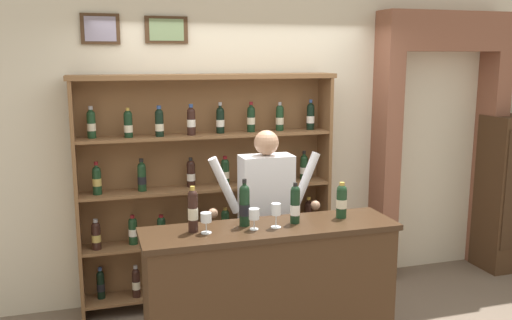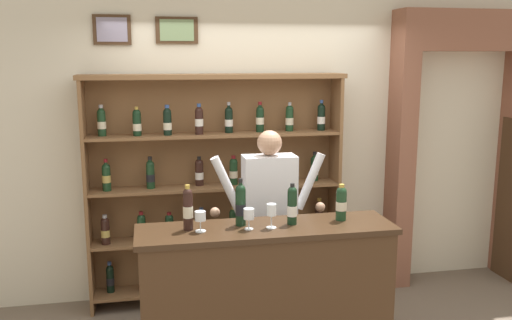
{
  "view_description": "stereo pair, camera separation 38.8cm",
  "coord_description": "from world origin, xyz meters",
  "views": [
    {
      "loc": [
        -1.28,
        -3.52,
        2.2
      ],
      "look_at": [
        -0.12,
        0.32,
        1.45
      ],
      "focal_mm": 38.39,
      "sensor_mm": 36.0,
      "label": 1
    },
    {
      "loc": [
        -0.9,
        -3.61,
        2.2
      ],
      "look_at": [
        -0.12,
        0.32,
        1.45
      ],
      "focal_mm": 38.39,
      "sensor_mm": 36.0,
      "label": 2
    }
  ],
  "objects": [
    {
      "name": "wine_glass_right",
      "position": [
        -0.57,
        -0.02,
        1.13
      ],
      "size": [
        0.07,
        0.07,
        0.14
      ],
      "color": "silver",
      "rests_on": "tasting_counter"
    },
    {
      "name": "shopkeeper",
      "position": [
        0.04,
        0.54,
        1.01
      ],
      "size": [
        0.95,
        0.22,
        1.63
      ],
      "color": "#2D3347",
      "rests_on": "ground"
    },
    {
      "name": "tasting_bottle_vin_santo",
      "position": [
        0.46,
        0.05,
        1.16
      ],
      "size": [
        0.08,
        0.08,
        0.27
      ],
      "color": "#19381E",
      "rests_on": "tasting_counter"
    },
    {
      "name": "tasting_bottle_grappa",
      "position": [
        -0.65,
        0.04,
        1.18
      ],
      "size": [
        0.07,
        0.07,
        0.32
      ],
      "color": "black",
      "rests_on": "tasting_counter"
    },
    {
      "name": "tasting_bottle_brunello",
      "position": [
        0.08,
        0.02,
        1.17
      ],
      "size": [
        0.07,
        0.07,
        0.3
      ],
      "color": "black",
      "rests_on": "tasting_counter"
    },
    {
      "name": "tasting_bottle_riserva",
      "position": [
        -0.28,
        0.07,
        1.18
      ],
      "size": [
        0.07,
        0.07,
        0.34
      ],
      "color": "black",
      "rests_on": "tasting_counter"
    },
    {
      "name": "archway_doorway",
      "position": [
        2.07,
        1.24,
        1.5
      ],
      "size": [
        1.39,
        0.45,
        2.63
      ],
      "color": "brown",
      "rests_on": "ground"
    },
    {
      "name": "tasting_counter",
      "position": [
        -0.11,
        -0.0,
        0.51
      ],
      "size": [
        1.83,
        0.5,
        1.03
      ],
      "color": "#422B19",
      "rests_on": "ground"
    },
    {
      "name": "wine_shelf",
      "position": [
        -0.32,
        1.14,
        1.08
      ],
      "size": [
        2.29,
        0.31,
        2.06
      ],
      "color": "brown",
      "rests_on": "ground"
    },
    {
      "name": "wine_glass_center",
      "position": [
        -0.08,
        -0.04,
        1.15
      ],
      "size": [
        0.07,
        0.07,
        0.17
      ],
      "color": "silver",
      "rests_on": "tasting_counter"
    },
    {
      "name": "back_wall",
      "position": [
        -0.0,
        1.38,
        1.72
      ],
      "size": [
        12.0,
        0.19,
        3.44
      ],
      "color": "beige",
      "rests_on": "ground"
    },
    {
      "name": "wine_glass_spare",
      "position": [
        -0.24,
        -0.04,
        1.13
      ],
      "size": [
        0.07,
        0.07,
        0.15
      ],
      "color": "silver",
      "rests_on": "tasting_counter"
    }
  ]
}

